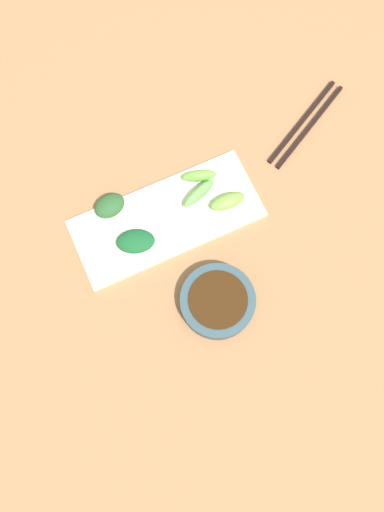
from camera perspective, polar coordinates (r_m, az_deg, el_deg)
The scene contains 9 objects.
tabletop at distance 0.99m, azimuth 0.02°, elevation 0.42°, with size 2.10×2.10×0.02m, color #A06F49.
sauce_bowl at distance 0.94m, azimuth 3.01°, elevation -4.97°, with size 0.14×0.14×0.04m.
serving_plate at distance 0.99m, azimuth -2.84°, elevation 4.17°, with size 0.15×0.36×0.01m, color silver.
broccoli_stalk_0 at distance 1.00m, azimuth 0.81°, elevation 8.93°, with size 0.02×0.07×0.02m, color #6CBB42.
broccoli_leafy_1 at distance 0.96m, azimuth -6.31°, elevation 1.63°, with size 0.05×0.07×0.02m, color #17562C.
broccoli_leafy_2 at distance 0.99m, azimuth -9.16°, elevation 5.56°, with size 0.05×0.06×0.03m, color #2A572B.
broccoli_stalk_3 at distance 0.99m, azimuth 0.74°, elevation 6.99°, with size 0.02×0.08×0.03m, color #67B155.
broccoli_stalk_4 at distance 0.99m, azimuth 3.97°, elevation 6.11°, with size 0.03×0.07×0.02m, color #75A244.
chopsticks at distance 1.10m, azimuth 12.56°, elevation 14.14°, with size 0.13×0.22×0.01m.
Camera 1 is at (-0.24, 0.11, 0.96)m, focal length 35.93 mm.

